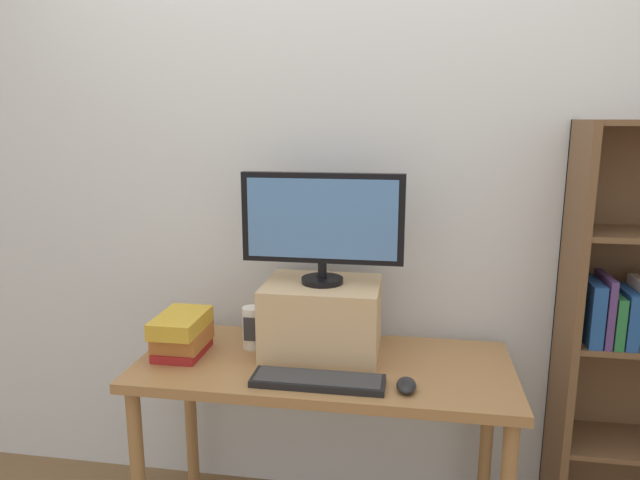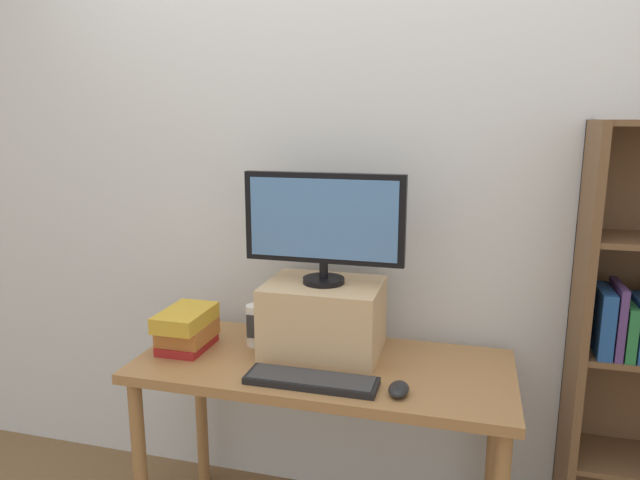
# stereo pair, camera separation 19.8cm
# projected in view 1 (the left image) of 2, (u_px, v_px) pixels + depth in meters

# --- Properties ---
(back_wall) EXTENTS (7.00, 0.08, 2.60)m
(back_wall) POSITION_uv_depth(u_px,v_px,m) (339.00, 195.00, 2.30)
(back_wall) COLOR silver
(back_wall) RESTS_ON ground_plane
(desk) EXTENTS (1.33, 0.58, 0.75)m
(desk) POSITION_uv_depth(u_px,v_px,m) (324.00, 386.00, 2.06)
(desk) COLOR #9E7042
(desk) RESTS_ON ground_plane
(riser_box) EXTENTS (0.42, 0.33, 0.27)m
(riser_box) POSITION_uv_depth(u_px,v_px,m) (322.00, 318.00, 2.10)
(riser_box) COLOR tan
(riser_box) RESTS_ON desk
(computer_monitor) EXTENTS (0.58, 0.15, 0.40)m
(computer_monitor) POSITION_uv_depth(u_px,v_px,m) (322.00, 222.00, 2.02)
(computer_monitor) COLOR black
(computer_monitor) RESTS_ON riser_box
(keyboard) EXTENTS (0.44, 0.13, 0.02)m
(keyboard) POSITION_uv_depth(u_px,v_px,m) (318.00, 381.00, 1.87)
(keyboard) COLOR black
(keyboard) RESTS_ON desk
(computer_mouse) EXTENTS (0.06, 0.10, 0.04)m
(computer_mouse) POSITION_uv_depth(u_px,v_px,m) (406.00, 385.00, 1.82)
(computer_mouse) COLOR black
(computer_mouse) RESTS_ON desk
(book_stack) EXTENTS (0.17, 0.25, 0.16)m
(book_stack) POSITION_uv_depth(u_px,v_px,m) (182.00, 333.00, 2.09)
(book_stack) COLOR maroon
(book_stack) RESTS_ON desk
(desk_speaker) EXTENTS (0.07, 0.08, 0.16)m
(desk_speaker) POSITION_uv_depth(u_px,v_px,m) (252.00, 328.00, 2.15)
(desk_speaker) COLOR silver
(desk_speaker) RESTS_ON desk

